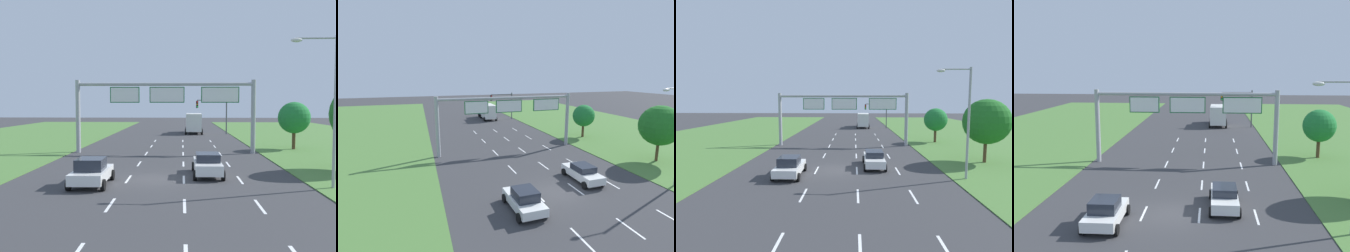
% 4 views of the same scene
% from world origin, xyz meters
% --- Properties ---
extents(ground_plane, '(200.00, 200.00, 0.00)m').
position_xyz_m(ground_plane, '(0.00, 0.00, 0.00)').
color(ground_plane, '#38383A').
extents(lane_dashes_inner_left, '(0.14, 44.40, 0.01)m').
position_xyz_m(lane_dashes_inner_left, '(-1.75, 3.00, 0.00)').
color(lane_dashes_inner_left, white).
rests_on(lane_dashes_inner_left, ground_plane).
extents(lane_dashes_inner_right, '(0.14, 44.40, 0.01)m').
position_xyz_m(lane_dashes_inner_right, '(1.75, 3.00, 0.00)').
color(lane_dashes_inner_right, white).
rests_on(lane_dashes_inner_right, ground_plane).
extents(lane_dashes_slip, '(0.14, 44.40, 0.01)m').
position_xyz_m(lane_dashes_slip, '(5.25, 3.00, 0.00)').
color(lane_dashes_slip, white).
rests_on(lane_dashes_slip, ground_plane).
extents(car_near_red, '(1.99, 4.39, 1.50)m').
position_xyz_m(car_near_red, '(3.31, 1.36, 0.76)').
color(car_near_red, white).
rests_on(car_near_red, ground_plane).
extents(car_lead_silver, '(2.18, 4.05, 1.60)m').
position_xyz_m(car_lead_silver, '(-3.65, -1.79, 0.78)').
color(car_lead_silver, white).
rests_on(car_lead_silver, ground_plane).
extents(box_truck, '(2.84, 7.48, 3.15)m').
position_xyz_m(box_truck, '(3.53, 36.19, 1.70)').
color(box_truck, navy).
rests_on(box_truck, ground_plane).
extents(sign_gantry, '(17.24, 0.44, 7.00)m').
position_xyz_m(sign_gantry, '(0.27, 12.51, 4.97)').
color(sign_gantry, '#9EA0A5').
rests_on(sign_gantry, ground_plane).
extents(traffic_light_mast, '(4.76, 0.49, 5.60)m').
position_xyz_m(traffic_light_mast, '(6.54, 34.47, 3.87)').
color(traffic_light_mast, '#47494F').
rests_on(traffic_light_mast, ground_plane).
extents(roadside_tree_mid, '(3.24, 3.24, 4.92)m').
position_xyz_m(roadside_tree_mid, '(13.14, 15.54, 3.29)').
color(roadside_tree_mid, '#513823').
rests_on(roadside_tree_mid, ground_plane).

